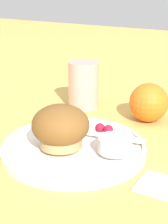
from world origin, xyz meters
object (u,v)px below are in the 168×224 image
(butter_knife, at_px, (97,134))
(orange_fruit, at_px, (149,103))
(juice_glass, at_px, (83,85))
(muffin, at_px, (59,127))

(butter_knife, bearing_deg, orange_fruit, 69.47)
(orange_fruit, height_order, juice_glass, juice_glass)
(orange_fruit, bearing_deg, juice_glass, 177.65)
(butter_knife, height_order, juice_glass, juice_glass)
(orange_fruit, distance_m, juice_glass, 0.16)
(juice_glass, bearing_deg, muffin, -69.27)
(butter_knife, bearing_deg, juice_glass, 119.50)
(juice_glass, bearing_deg, butter_knife, -53.12)
(orange_fruit, bearing_deg, muffin, -107.43)
(butter_knife, distance_m, juice_glass, 0.21)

